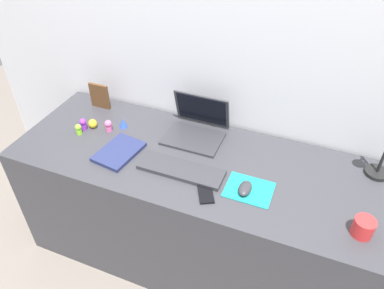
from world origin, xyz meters
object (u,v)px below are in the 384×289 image
Objects in this scene: toy_figurine_blue at (123,123)px; coffee_mug at (363,227)px; cell_phone at (205,193)px; toy_figurine_yellow at (93,124)px; keyboard at (181,170)px; toy_figurine_pink at (108,125)px; laptop at (197,125)px; toy_figurine_lime at (79,129)px; notebook_pad at (119,152)px; mouse at (245,188)px; picture_frame at (100,96)px; toy_figurine_purple at (83,124)px.

coffee_mug is at bearing -12.76° from toy_figurine_blue.
toy_figurine_yellow is (-0.74, 0.24, 0.02)m from cell_phone.
keyboard is 0.60m from toy_figurine_yellow.
cell_phone is at bearing -20.68° from toy_figurine_pink.
laptop reaches higher than keyboard.
toy_figurine_blue is 0.23m from toy_figurine_lime.
toy_figurine_pink is at bearing 143.43° from notebook_pad.
laptop is at bearing 156.11° from coffee_mug.
notebook_pad is at bearing -44.54° from toy_figurine_pink.
laptop is 0.48m from mouse.
laptop is 2.34× the size of cell_phone.
picture_frame is (-0.66, 0.34, 0.06)m from keyboard.
mouse is 1.14× the size of coffee_mug.
notebook_pad is 3.61× the size of toy_figurine_pink.
toy_figurine_blue and toy_figurine_yellow have the same top height.
toy_figurine_purple reaches higher than toy_figurine_lime.
mouse reaches higher than cell_phone.
toy_figurine_lime is (0.00, -0.05, -0.00)m from toy_figurine_purple.
notebook_pad is 3.67× the size of toy_figurine_purple.
toy_figurine_lime is (-1.42, 0.14, -0.01)m from coffee_mug.
laptop is 0.62m from toy_figurine_purple.
picture_frame reaches higher than toy_figurine_blue.
notebook_pad is 1.15m from coffee_mug.
notebook_pad is at bearing -135.17° from laptop.
keyboard is at bearing -25.92° from toy_figurine_blue.
laptop is 0.62m from picture_frame.
keyboard is 0.62m from toy_figurine_lime.
cell_phone is 2.50× the size of toy_figurine_yellow.
picture_frame is 1.79× the size of coffee_mug.
laptop is 0.92m from coffee_mug.
toy_figurine_lime reaches higher than notebook_pad.
toy_figurine_yellow is (-0.55, -0.16, -0.03)m from laptop.
toy_figurine_purple is at bearing 137.32° from cell_phone.
laptop is at bearing 88.47° from cell_phone.
notebook_pad is (-0.50, 0.10, 0.01)m from cell_phone.
toy_figurine_blue is at bearing 122.87° from notebook_pad.
cell_phone is 0.51m from notebook_pad.
mouse is 0.64× the size of picture_frame.
coffee_mug is 1.44m from toy_figurine_purple.
laptop is at bearing 17.93° from toy_figurine_purple.
picture_frame is at bearing 176.89° from laptop.
toy_figurine_purple is (-0.94, 0.13, 0.01)m from mouse.
toy_figurine_yellow is at bearing 169.80° from mouse.
toy_figurine_blue is (-0.40, -0.09, -0.03)m from laptop.
cell_phone is 0.53× the size of notebook_pad.
coffee_mug is 1.31m from toy_figurine_pink.
toy_figurine_lime is (-0.62, 0.07, 0.02)m from keyboard.
notebook_pad is 4.69× the size of toy_figurine_yellow.
toy_figurine_yellow is 0.84× the size of toy_figurine_lime.
laptop reaches higher than notebook_pad.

